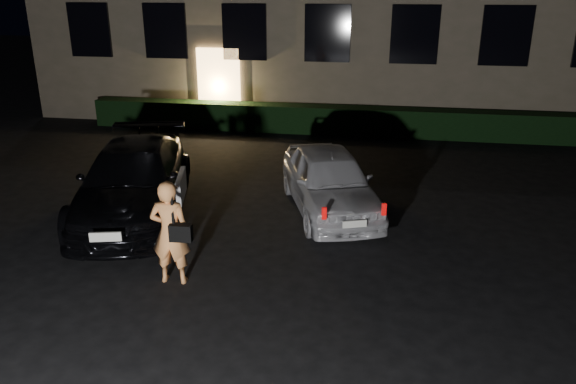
# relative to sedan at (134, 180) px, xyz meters

# --- Properties ---
(ground) EXTENTS (80.00, 80.00, 0.00)m
(ground) POSITION_rel_sedan_xyz_m (3.11, -3.35, -0.70)
(ground) COLOR black
(ground) RESTS_ON ground
(hedge) EXTENTS (15.00, 0.70, 0.85)m
(hedge) POSITION_rel_sedan_xyz_m (3.11, 7.15, -0.28)
(hedge) COLOR black
(hedge) RESTS_ON ground
(sedan) EXTENTS (3.07, 5.17, 1.41)m
(sedan) POSITION_rel_sedan_xyz_m (0.00, 0.00, 0.00)
(sedan) COLOR black
(sedan) RESTS_ON ground
(hatch) EXTENTS (2.72, 4.12, 1.30)m
(hatch) POSITION_rel_sedan_xyz_m (3.90, 0.80, -0.05)
(hatch) COLOR silver
(hatch) RESTS_ON ground
(man) EXTENTS (0.71, 0.44, 1.70)m
(man) POSITION_rel_sedan_xyz_m (1.77, -2.59, 0.15)
(man) COLOR #F39953
(man) RESTS_ON ground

